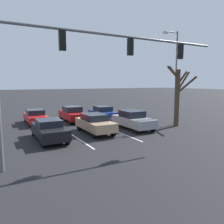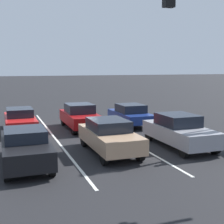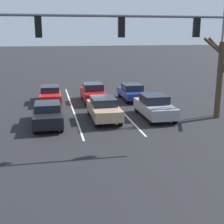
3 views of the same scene
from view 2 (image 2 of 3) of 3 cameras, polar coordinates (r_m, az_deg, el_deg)
The scene contains 10 objects.
ground_plane at distance 20.70m, azimuth -6.69°, elevation -2.77°, with size 240.00×240.00×0.00m, color black.
lane_stripe_left_divider at distance 19.01m, azimuth 0.28°, elevation -3.69°, with size 0.12×16.67×0.01m, color silver.
lane_stripe_center_divider at distance 18.11m, azimuth -10.59°, elevation -4.44°, with size 0.12×16.67×0.01m, color silver.
car_black_rightlane_front at distance 13.17m, azimuth -15.57°, elevation -6.07°, with size 1.81×4.63×1.49m.
car_tan_midlane_front at distance 14.36m, azimuth -0.51°, elevation -4.33°, with size 1.83×4.41×1.55m.
car_gray_leftlane_front at distance 15.82m, azimuth 12.18°, elevation -3.36°, with size 1.89×4.50×1.61m.
car_maroon_midlane_second at distance 20.02m, azimuth -5.84°, elevation -0.78°, with size 1.86×4.38×1.59m.
car_navy_leftlane_second at distance 21.11m, azimuth 3.39°, elevation -0.43°, with size 1.83×4.11×1.45m.
car_red_rightlane_second at distance 20.00m, azimuth -16.48°, elevation -1.33°, with size 1.74×4.55×1.42m.
traffic_signal_gantry at distance 8.55m, azimuth -4.89°, elevation 17.93°, with size 13.62×0.37×7.01m.
Camera 2 is at (4.61, 19.79, 3.95)m, focal length 50.00 mm.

